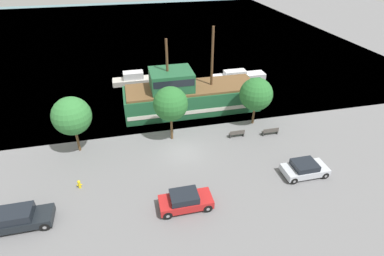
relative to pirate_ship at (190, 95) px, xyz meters
name	(u,v)px	position (x,y,z in m)	size (l,w,h in m)	color
ground_plane	(183,151)	(-2.55, -8.10, -1.86)	(160.00, 160.00, 0.00)	slate
water_surface	(143,33)	(-2.55, 35.90, -1.86)	(80.00, 80.00, 0.00)	slate
pirate_ship	(190,95)	(0.00, 0.00, 0.00)	(17.01, 5.00, 9.62)	#1E5633
moored_boat_dockside	(136,79)	(-5.73, 9.25, -1.24)	(6.90, 1.93, 1.70)	#B7B2A8
moored_boat_outer	(238,76)	(8.71, 7.14, -1.31)	(7.83, 1.85, 1.45)	silver
parked_car_curb_front	(185,201)	(-3.80, -15.21, -1.14)	(4.01, 1.82, 1.44)	#B21E1E
parked_car_curb_mid	(305,169)	(7.00, -13.83, -1.20)	(3.82, 1.95, 1.32)	#B7BCC6
parked_car_curb_rear	(18,219)	(-15.63, -14.25, -1.13)	(4.51, 1.85, 1.49)	black
fire_hydrant	(79,184)	(-11.82, -11.16, -1.45)	(0.42, 0.25, 0.76)	yellow
bench_promenade_east	(237,133)	(3.37, -6.99, -1.43)	(1.57, 0.45, 0.85)	#4C4742
bench_promenade_west	(270,131)	(6.91, -7.39, -1.43)	(1.69, 0.45, 0.85)	#4C4742
tree_row_east	(72,116)	(-12.27, -5.71, 1.96)	(3.54, 3.54, 5.59)	brown
tree_row_mideast	(171,104)	(-3.20, -5.75, 2.14)	(3.37, 3.37, 5.70)	brown
tree_row_midwest	(256,94)	(6.07, -4.75, 1.68)	(3.50, 3.50, 5.30)	brown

